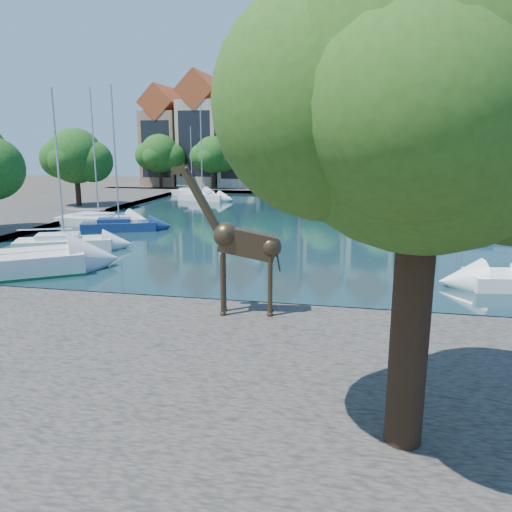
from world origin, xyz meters
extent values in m
plane|color=#38332B|center=(0.00, 0.00, 0.00)|extent=(160.00, 160.00, 0.00)
cube|color=black|center=(0.00, 24.00, 0.04)|extent=(38.00, 50.00, 0.08)
cube|color=#524C47|center=(0.00, -7.00, 0.25)|extent=(50.00, 14.00, 0.50)
cube|color=#524C47|center=(0.00, 56.00, 0.25)|extent=(60.00, 16.00, 0.50)
cube|color=#524C47|center=(-25.00, 24.00, 0.25)|extent=(14.00, 52.00, 0.50)
cylinder|color=#332114|center=(7.50, -9.00, 3.25)|extent=(0.80, 0.80, 5.50)
sphere|color=#284D16|center=(7.50, -9.00, 7.92)|extent=(6.40, 6.40, 6.40)
sphere|color=#284D16|center=(5.74, -9.40, 7.60)|extent=(4.48, 4.48, 4.48)
cube|color=#966E51|center=(-23.00, 56.00, 6.00)|extent=(5.39, 9.00, 11.00)
cube|color=brown|center=(-23.00, 56.00, 12.71)|extent=(5.44, 9.18, 5.44)
cube|color=black|center=(-23.00, 51.52, 6.00)|extent=(4.40, 0.05, 8.25)
cube|color=#B5A98B|center=(-17.00, 56.00, 6.75)|extent=(5.88, 9.00, 12.50)
cube|color=brown|center=(-17.00, 56.00, 14.32)|extent=(5.94, 9.18, 5.94)
cube|color=black|center=(-17.00, 51.52, 6.75)|extent=(4.80, 0.05, 9.38)
cube|color=silver|center=(-10.50, 56.00, 5.75)|extent=(6.37, 9.00, 10.50)
cube|color=brown|center=(-10.50, 56.00, 12.43)|extent=(6.43, 9.18, 6.43)
cube|color=black|center=(-10.50, 51.52, 5.75)|extent=(5.20, 0.05, 7.88)
cube|color=brown|center=(-4.00, 56.00, 7.00)|extent=(5.39, 9.00, 13.00)
cube|color=brown|center=(-4.00, 56.00, 14.71)|extent=(5.44, 9.18, 5.44)
cube|color=black|center=(-4.00, 51.52, 7.00)|extent=(4.40, 0.05, 9.75)
cube|color=tan|center=(2.00, 56.00, 6.25)|extent=(5.88, 9.00, 11.50)
cube|color=brown|center=(2.00, 56.00, 13.32)|extent=(5.94, 9.18, 5.94)
cube|color=black|center=(2.00, 51.52, 6.25)|extent=(4.80, 0.05, 8.62)
cube|color=beige|center=(8.50, 56.00, 6.50)|extent=(6.37, 9.00, 12.00)
cube|color=brown|center=(8.50, 56.00, 13.93)|extent=(6.43, 9.18, 6.43)
cube|color=black|center=(8.50, 51.52, 6.50)|extent=(5.20, 0.05, 9.00)
cube|color=brown|center=(15.00, 56.00, 5.75)|extent=(5.39, 9.00, 10.50)
cube|color=brown|center=(15.00, 56.00, 12.21)|extent=(5.44, 9.18, 5.44)
cube|color=black|center=(15.00, 51.52, 5.75)|extent=(4.40, 0.05, 7.88)
cylinder|color=#332114|center=(-22.00, 50.50, 2.10)|extent=(0.50, 0.50, 3.20)
sphere|color=#133C11|center=(-22.00, 50.50, 5.38)|extent=(5.60, 5.60, 5.60)
sphere|color=#133C11|center=(-20.32, 50.80, 4.82)|extent=(4.20, 4.20, 4.20)
sphere|color=#133C11|center=(-23.54, 50.10, 5.10)|extent=(3.92, 3.92, 3.92)
cylinder|color=#332114|center=(-14.00, 50.50, 2.10)|extent=(0.50, 0.50, 3.20)
sphere|color=#133C11|center=(-14.00, 50.50, 5.26)|extent=(5.20, 5.20, 5.20)
sphere|color=#133C11|center=(-12.44, 50.80, 4.74)|extent=(3.90, 3.90, 3.90)
sphere|color=#133C11|center=(-15.43, 50.10, 5.00)|extent=(3.64, 3.64, 3.64)
cylinder|color=#332114|center=(-6.00, 50.50, 2.10)|extent=(0.50, 0.50, 3.20)
sphere|color=#133C11|center=(-6.00, 50.50, 5.50)|extent=(6.00, 6.00, 6.00)
sphere|color=#133C11|center=(-4.20, 50.80, 4.90)|extent=(4.50, 4.50, 4.50)
sphere|color=#133C11|center=(-7.65, 50.10, 5.20)|extent=(4.20, 4.20, 4.20)
cylinder|color=#332114|center=(2.00, 50.50, 2.10)|extent=(0.50, 0.50, 3.20)
sphere|color=#133C11|center=(2.00, 50.50, 5.32)|extent=(5.40, 5.40, 5.40)
sphere|color=#133C11|center=(3.62, 50.80, 4.78)|extent=(4.05, 4.05, 4.05)
sphere|color=#133C11|center=(0.51, 50.10, 5.05)|extent=(3.78, 3.78, 3.78)
cylinder|color=#332114|center=(10.00, 50.50, 2.10)|extent=(0.50, 0.50, 3.20)
sphere|color=#133C11|center=(10.00, 50.50, 5.44)|extent=(5.80, 5.80, 5.80)
sphere|color=#133C11|center=(11.74, 50.80, 4.86)|extent=(4.35, 4.35, 4.35)
sphere|color=#133C11|center=(8.40, 50.10, 5.15)|extent=(4.06, 4.06, 4.06)
cylinder|color=#332114|center=(18.00, 50.50, 2.10)|extent=(0.50, 0.50, 3.20)
sphere|color=#133C11|center=(18.00, 50.50, 5.26)|extent=(5.20, 5.20, 5.20)
sphere|color=#133C11|center=(19.56, 50.80, 4.74)|extent=(3.90, 3.90, 3.90)
sphere|color=#133C11|center=(16.57, 50.10, 5.00)|extent=(3.64, 3.64, 3.64)
cylinder|color=#332114|center=(-22.00, 28.00, 2.20)|extent=(0.54, 0.54, 3.40)
sphere|color=#133C11|center=(-22.00, 28.00, 5.58)|extent=(5.60, 5.60, 5.60)
sphere|color=#133C11|center=(-20.32, 28.30, 5.02)|extent=(4.20, 4.20, 4.20)
sphere|color=#133C11|center=(-23.54, 27.60, 5.30)|extent=(3.92, 3.92, 3.92)
cylinder|color=#372B1B|center=(1.54, -1.89, 1.66)|extent=(0.18, 0.18, 2.33)
cylinder|color=#372B1B|center=(1.46, -1.41, 1.66)|extent=(0.18, 0.18, 2.33)
cylinder|color=#372B1B|center=(3.29, -1.61, 1.66)|extent=(0.18, 0.18, 2.33)
cylinder|color=#372B1B|center=(3.21, -1.12, 1.66)|extent=(0.18, 0.18, 2.33)
cube|color=#372B1B|center=(2.43, -1.50, 3.22)|extent=(2.32, 0.97, 1.36)
cylinder|color=#372B1B|center=(0.80, -1.77, 4.73)|extent=(1.52, 0.57, 2.41)
cube|color=#372B1B|center=(0.01, -1.90, 5.91)|extent=(0.67, 0.30, 0.37)
cube|color=silver|center=(-12.00, 9.23, 0.58)|extent=(6.23, 4.24, 1.00)
cube|color=silver|center=(-12.00, 9.23, 0.91)|extent=(2.94, 2.35, 0.56)
cylinder|color=#B2B2B7|center=(-12.00, 9.23, 5.49)|extent=(0.13, 0.13, 9.27)
cube|color=navy|center=(-12.00, 16.91, 0.53)|extent=(6.04, 3.96, 0.90)
cube|color=navy|center=(-12.00, 16.91, 0.83)|extent=(2.83, 2.22, 0.50)
cylinder|color=#B2B2B7|center=(-12.00, 16.91, 5.95)|extent=(0.12, 0.12, 10.34)
cube|color=silver|center=(-15.00, 19.21, 0.53)|extent=(6.94, 2.55, 0.90)
cube|color=silver|center=(-15.00, 19.21, 0.83)|extent=(3.05, 1.75, 0.50)
cylinder|color=#B2B2B7|center=(-15.00, 19.21, 6.02)|extent=(0.12, 0.12, 10.48)
cube|color=white|center=(-12.00, 38.87, 0.57)|extent=(5.98, 3.10, 0.99)
cube|color=white|center=(-12.00, 38.87, 0.90)|extent=(2.72, 1.87, 0.55)
cylinder|color=#B2B2B7|center=(-12.00, 38.87, 5.98)|extent=(0.13, 0.13, 10.27)
cube|color=silver|center=(-15.00, 44.00, 0.51)|extent=(6.28, 4.18, 0.87)
cube|color=silver|center=(-15.00, 44.00, 0.80)|extent=(2.96, 2.33, 0.48)
cylinder|color=#B2B2B7|center=(-15.00, 44.00, 4.86)|extent=(0.12, 0.12, 8.20)
cube|color=navy|center=(14.51, 20.94, 0.56)|extent=(7.22, 2.68, 0.96)
cube|color=navy|center=(14.51, 20.94, 0.88)|extent=(3.17, 1.83, 0.53)
cylinder|color=#B2B2B7|center=(14.51, 20.94, 7.20)|extent=(0.13, 0.13, 12.74)
cube|color=white|center=(15.00, 25.08, 0.53)|extent=(5.70, 3.88, 0.90)
cube|color=white|center=(15.00, 25.08, 0.83)|extent=(2.69, 2.15, 0.50)
cylinder|color=#B2B2B7|center=(15.00, 25.08, 4.64)|extent=(0.12, 0.12, 7.74)
cube|color=white|center=(15.00, 34.23, 0.47)|extent=(4.79, 1.72, 0.79)
cube|color=white|center=(15.00, 34.23, 0.74)|extent=(2.10, 1.19, 0.44)
cylinder|color=#B2B2B7|center=(15.00, 34.23, 4.52)|extent=(0.11, 0.11, 7.65)
camera|label=1|loc=(6.28, -19.19, 6.85)|focal=35.00mm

